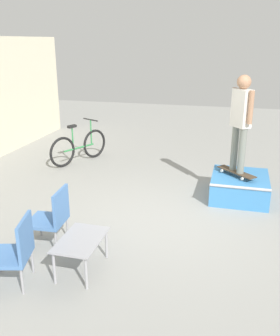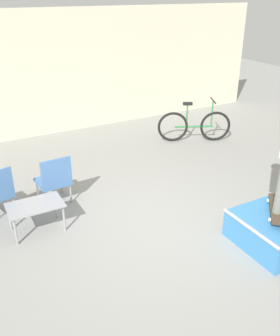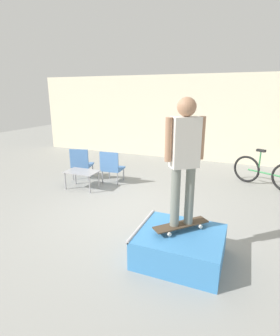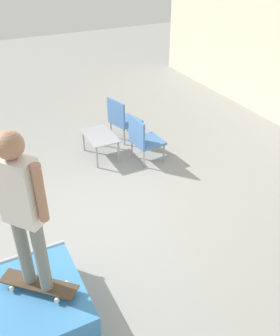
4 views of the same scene
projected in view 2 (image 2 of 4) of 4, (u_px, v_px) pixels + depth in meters
ground_plane at (154, 226)px, 5.91m from camera, size 24.00×24.00×0.00m
house_wall_back at (54, 74)px, 9.12m from camera, size 12.00×0.06×3.00m
skate_ramp_box at (279, 229)px, 5.47m from camera, size 1.24×1.06×0.46m
skateboard_on_ramp at (277, 209)px, 5.40m from camera, size 0.73×0.76×0.07m
coffee_table at (35, 208)px, 5.64m from camera, size 0.83×0.53×0.46m
patio_chair_right at (54, 179)px, 6.35m from camera, size 0.56×0.56×0.89m
bicycle at (194, 126)px, 9.03m from camera, size 1.62×0.84×1.03m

